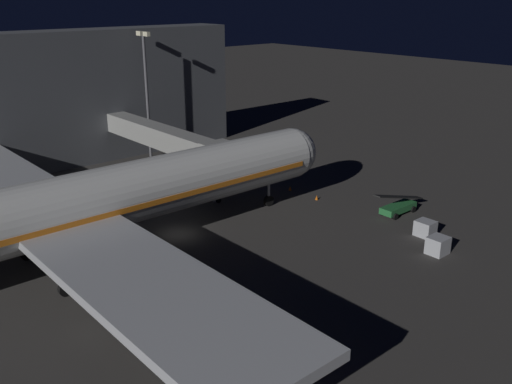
% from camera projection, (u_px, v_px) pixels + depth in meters
% --- Properties ---
extents(ground_plane, '(320.00, 320.00, 0.00)m').
position_uv_depth(ground_plane, '(178.00, 234.00, 55.49)').
color(ground_plane, '#383533').
extents(airliner_at_gate, '(55.85, 64.21, 19.43)m').
position_uv_depth(airliner_at_gate, '(39.00, 217.00, 45.52)').
color(airliner_at_gate, silver).
rests_on(airliner_at_gate, ground_plane).
extents(jet_bridge, '(25.65, 3.40, 7.06)m').
position_uv_depth(jet_bridge, '(172.00, 141.00, 68.51)').
color(jet_bridge, '#9E9E99').
rests_on(jet_bridge, ground_plane).
extents(apron_floodlight_mast, '(2.90, 0.50, 17.74)m').
position_uv_depth(apron_floodlight_mast, '(146.00, 87.00, 77.73)').
color(apron_floodlight_mast, '#59595E').
rests_on(apron_floodlight_mast, ground_plane).
extents(belt_loader, '(1.96, 8.06, 3.05)m').
position_uv_depth(belt_loader, '(398.00, 206.00, 60.42)').
color(belt_loader, '#287038').
rests_on(belt_loader, ground_plane).
extents(baggage_container_near_belt, '(1.76, 1.58, 1.56)m').
position_uv_depth(baggage_container_near_belt, '(425.00, 228.00, 54.95)').
color(baggage_container_near_belt, '#B7BABF').
rests_on(baggage_container_near_belt, ground_plane).
extents(baggage_container_far_row, '(1.62, 1.83, 1.63)m').
position_uv_depth(baggage_container_far_row, '(438.00, 245.00, 51.17)').
color(baggage_container_far_row, '#B7BABF').
rests_on(baggage_container_far_row, ground_plane).
extents(traffic_cone_nose_port, '(0.36, 0.36, 0.55)m').
position_uv_depth(traffic_cone_nose_port, '(317.00, 198.00, 64.73)').
color(traffic_cone_nose_port, orange).
rests_on(traffic_cone_nose_port, ground_plane).
extents(traffic_cone_nose_starboard, '(0.36, 0.36, 0.55)m').
position_uv_depth(traffic_cone_nose_starboard, '(290.00, 188.00, 67.86)').
color(traffic_cone_nose_starboard, orange).
rests_on(traffic_cone_nose_starboard, ground_plane).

